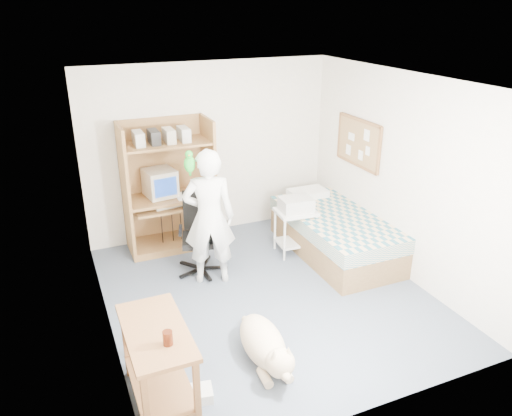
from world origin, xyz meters
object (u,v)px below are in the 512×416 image
at_px(computer_hutch, 169,191).
at_px(office_chair, 200,244).
at_px(printer_cart, 295,225).
at_px(bed, 334,234).
at_px(person, 209,218).
at_px(dog, 265,344).
at_px(side_desk, 158,355).

distance_m(computer_hutch, office_chair, 0.97).
height_order(office_chair, printer_cart, office_chair).
distance_m(bed, person, 1.88).
relative_size(person, dog, 1.43).
bearing_deg(side_desk, office_chair, 63.96).
distance_m(computer_hutch, person, 1.17).
xyz_separation_m(dog, printer_cart, (1.32, 1.92, 0.22)).
bearing_deg(side_desk, person, 59.44).
height_order(computer_hutch, printer_cart, computer_hutch).
height_order(person, printer_cart, person).
bearing_deg(person, bed, -162.56).
distance_m(bed, office_chair, 1.85).
xyz_separation_m(side_desk, printer_cart, (2.36, 2.04, -0.08)).
bearing_deg(printer_cart, dog, -120.34).
bearing_deg(office_chair, side_desk, -99.43).
distance_m(office_chair, dog, 1.98).
bearing_deg(bed, side_desk, -147.50).
bearing_deg(bed, computer_hutch, 150.71).
bearing_deg(office_chair, bed, 7.97).
bearing_deg(computer_hutch, dog, -86.08).
relative_size(office_chair, person, 0.60).
distance_m(person, printer_cart, 1.40).
xyz_separation_m(computer_hutch, side_desk, (-0.85, -2.94, -0.33)).
relative_size(side_desk, person, 0.59).
bearing_deg(printer_cart, person, -164.93).
bearing_deg(printer_cart, office_chair, -178.07).
bearing_deg(side_desk, computer_hutch, 73.86).
height_order(dog, printer_cart, printer_cart).
xyz_separation_m(computer_hutch, dog, (0.19, -2.82, -0.63)).
bearing_deg(printer_cart, computer_hutch, 153.50).
distance_m(bed, side_desk, 3.39).
bearing_deg(printer_cart, bed, -20.66).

